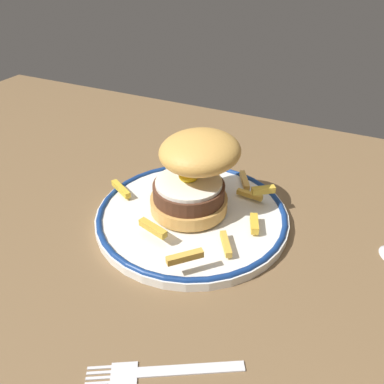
% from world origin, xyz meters
% --- Properties ---
extents(ground_plane, '(1.41, 0.85, 0.04)m').
position_xyz_m(ground_plane, '(0.00, 0.00, -0.02)').
color(ground_plane, brown).
extents(dinner_plate, '(0.26, 0.26, 0.02)m').
position_xyz_m(dinner_plate, '(0.01, 0.04, 0.01)').
color(dinner_plate, white).
rests_on(dinner_plate, ground_plane).
extents(burger, '(0.15, 0.15, 0.11)m').
position_xyz_m(burger, '(0.01, 0.05, 0.07)').
color(burger, '#D49B4D').
rests_on(burger, dinner_plate).
extents(fries_pile, '(0.23, 0.24, 0.03)m').
position_xyz_m(fries_pile, '(0.01, 0.06, 0.03)').
color(fries_pile, gold).
rests_on(fries_pile, dinner_plate).
extents(fork, '(0.13, 0.08, 0.00)m').
position_xyz_m(fork, '(0.09, -0.18, 0.00)').
color(fork, silver).
rests_on(fork, ground_plane).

